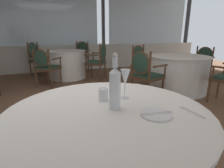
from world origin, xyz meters
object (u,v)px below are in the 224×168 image
at_px(water_bottle, 115,87).
at_px(dining_chair_0_2, 141,60).
at_px(side_plate, 156,114).
at_px(dining_chair_0_1, 201,62).
at_px(dining_chair_2_1, 45,65).
at_px(water_tumbler, 103,94).
at_px(dining_chair_2_0, 37,57).
at_px(dining_chair_0_3, 145,72).
at_px(dining_chair_2_2, 99,59).
at_px(dining_chair_2_3, 81,54).
at_px(wine_glass, 125,78).

height_order(water_bottle, dining_chair_0_2, water_bottle).
height_order(side_plate, water_bottle, water_bottle).
relative_size(side_plate, dining_chair_0_1, 0.21).
bearing_deg(dining_chair_2_1, side_plate, -134.12).
height_order(side_plate, water_tumbler, water_tumbler).
distance_m(dining_chair_0_2, dining_chair_2_0, 3.02).
bearing_deg(dining_chair_0_3, water_bottle, -143.92).
bearing_deg(dining_chair_2_2, water_bottle, 111.57).
bearing_deg(dining_chair_2_2, dining_chair_2_3, -44.95).
height_order(water_tumbler, dining_chair_0_3, dining_chair_0_3).
height_order(water_bottle, water_tumbler, water_bottle).
xyz_separation_m(dining_chair_0_3, dining_chair_2_1, (-1.69, 1.58, -0.03)).
xyz_separation_m(wine_glass, dining_chair_0_1, (3.13, 2.29, -0.38)).
bearing_deg(dining_chair_0_3, dining_chair_0_2, 45.07).
bearing_deg(dining_chair_2_0, dining_chair_0_1, 5.96).
height_order(wine_glass, dining_chair_0_2, wine_glass).
relative_size(water_bottle, dining_chair_2_2, 0.35).
bearing_deg(dining_chair_2_1, dining_chair_2_3, -0.00).
distance_m(dining_chair_0_3, dining_chair_2_0, 3.49).
bearing_deg(water_bottle, dining_chair_0_2, 58.39).
bearing_deg(dining_chair_2_1, wine_glass, -134.18).
bearing_deg(water_tumbler, dining_chair_0_1, 34.73).
bearing_deg(dining_chair_0_1, water_bottle, 18.16).
bearing_deg(water_bottle, dining_chair_0_1, 36.78).
bearing_deg(dining_chair_2_1, dining_chair_0_3, -97.55).
bearing_deg(dining_chair_2_3, water_tumbler, 27.30).
relative_size(side_plate, dining_chair_2_3, 0.19).
xyz_separation_m(water_tumbler, dining_chair_0_2, (1.94, 2.95, -0.26)).
bearing_deg(wine_glass, water_tumbler, 173.26).
xyz_separation_m(water_tumbler, dining_chair_0_3, (1.27, 1.60, -0.25)).
distance_m(water_bottle, dining_chair_0_3, 2.18).
distance_m(water_tumbler, dining_chair_2_3, 4.79).
distance_m(water_bottle, dining_chair_2_1, 3.39).
bearing_deg(dining_chair_0_1, side_plate, 21.75).
bearing_deg(dining_chair_0_1, dining_chair_2_0, -48.28).
relative_size(dining_chair_0_3, dining_chair_2_3, 0.96).
distance_m(dining_chair_0_3, dining_chair_2_2, 1.83).
bearing_deg(water_tumbler, dining_chair_0_2, 56.69).
xyz_separation_m(dining_chair_2_0, dining_chair_2_3, (1.34, 0.22, 0.01)).
xyz_separation_m(side_plate, water_bottle, (-0.19, 0.17, 0.13)).
bearing_deg(dining_chair_0_1, wine_glass, 17.64).
distance_m(side_plate, dining_chair_2_2, 3.79).
distance_m(dining_chair_0_2, dining_chair_2_3, 2.18).
xyz_separation_m(side_plate, dining_chair_2_3, (0.48, 5.06, -0.19)).
xyz_separation_m(dining_chair_0_3, dining_chair_2_2, (-0.35, 1.80, 0.02)).
distance_m(dining_chair_0_3, dining_chair_2_3, 3.19).
bearing_deg(dining_chair_2_2, dining_chair_0_1, -169.66).
distance_m(dining_chair_0_2, dining_chair_2_2, 1.12).
xyz_separation_m(side_plate, dining_chair_0_3, (1.05, 1.93, -0.21)).
xyz_separation_m(wine_glass, dining_chair_0_3, (1.11, 1.61, -0.36)).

